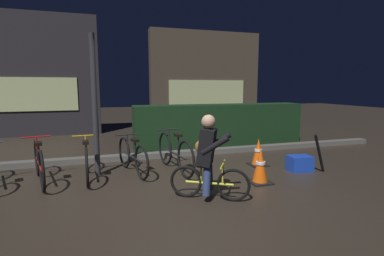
% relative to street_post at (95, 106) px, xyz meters
% --- Properties ---
extents(ground_plane, '(40.00, 40.00, 0.00)m').
position_rel_street_post_xyz_m(ground_plane, '(1.46, -1.20, -1.29)').
color(ground_plane, '#2D261E').
extents(sidewalk_curb, '(12.00, 0.24, 0.12)m').
position_rel_street_post_xyz_m(sidewalk_curb, '(1.46, 1.00, -1.23)').
color(sidewalk_curb, '#56544F').
rests_on(sidewalk_curb, ground).
extents(hedge_row, '(4.80, 0.70, 1.16)m').
position_rel_street_post_xyz_m(hedge_row, '(3.26, 1.90, -0.71)').
color(hedge_row, black).
rests_on(hedge_row, ground).
extents(storefront_left, '(4.76, 0.54, 4.04)m').
position_rel_street_post_xyz_m(storefront_left, '(-2.34, 5.30, 0.72)').
color(storefront_left, '#262328').
rests_on(storefront_left, ground).
extents(storefront_right, '(4.65, 0.54, 3.90)m').
position_rel_street_post_xyz_m(storefront_right, '(4.29, 6.00, 0.65)').
color(storefront_right, '#42382D').
rests_on(storefront_right, ground).
extents(street_post, '(0.10, 0.10, 2.58)m').
position_rel_street_post_xyz_m(street_post, '(0.00, 0.00, 0.00)').
color(street_post, '#2D2D33').
rests_on(street_post, ground).
extents(parked_bike_left_mid, '(0.53, 1.64, 0.77)m').
position_rel_street_post_xyz_m(parked_bike_left_mid, '(-0.94, -0.18, -0.94)').
color(parked_bike_left_mid, black).
rests_on(parked_bike_left_mid, ground).
extents(parked_bike_center_left, '(0.46, 1.63, 0.75)m').
position_rel_street_post_xyz_m(parked_bike_center_left, '(-0.18, -0.17, -0.95)').
color(parked_bike_center_left, black).
rests_on(parked_bike_center_left, ground).
extents(parked_bike_center_right, '(0.51, 1.53, 0.72)m').
position_rel_street_post_xyz_m(parked_bike_center_right, '(0.64, -0.08, -0.96)').
color(parked_bike_center_right, black).
rests_on(parked_bike_center_right, ground).
extents(parked_bike_right_mid, '(0.46, 1.72, 0.80)m').
position_rel_street_post_xyz_m(parked_bike_right_mid, '(1.44, -0.16, -0.93)').
color(parked_bike_right_mid, black).
rests_on(parked_bike_right_mid, ground).
extents(traffic_cone_near, '(0.36, 0.36, 0.62)m').
position_rel_street_post_xyz_m(traffic_cone_near, '(2.67, -1.30, -0.99)').
color(traffic_cone_near, black).
rests_on(traffic_cone_near, ground).
extents(traffic_cone_far, '(0.36, 0.36, 0.57)m').
position_rel_street_post_xyz_m(traffic_cone_far, '(3.21, -0.30, -1.02)').
color(traffic_cone_far, black).
rests_on(traffic_cone_far, ground).
extents(blue_crate, '(0.47, 0.36, 0.30)m').
position_rel_street_post_xyz_m(blue_crate, '(3.78, -0.90, -1.14)').
color(blue_crate, '#193DB7').
rests_on(blue_crate, ground).
extents(cyclist, '(1.05, 0.69, 1.25)m').
position_rel_street_post_xyz_m(cyclist, '(1.57, -1.68, -0.66)').
color(cyclist, black).
rests_on(cyclist, ground).
extents(closed_umbrella, '(0.42, 0.21, 0.78)m').
position_rel_street_post_xyz_m(closed_umbrella, '(4.01, -1.15, -0.90)').
color(closed_umbrella, black).
rests_on(closed_umbrella, ground).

